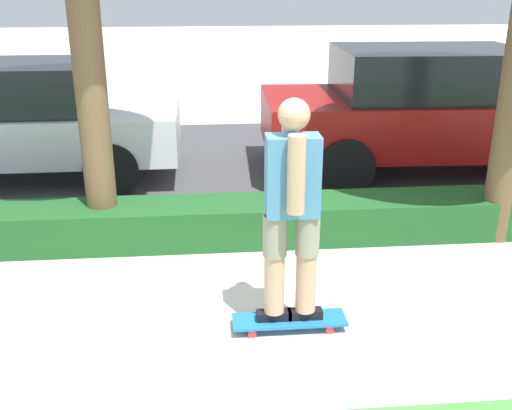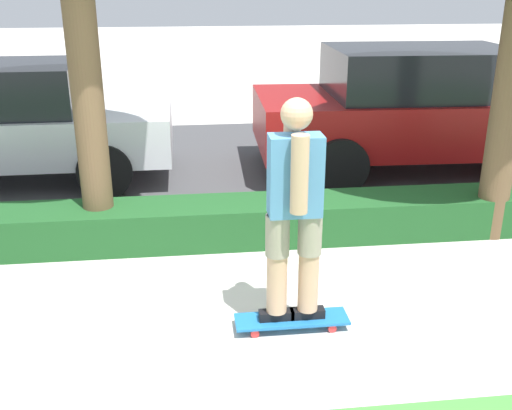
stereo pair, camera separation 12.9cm
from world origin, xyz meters
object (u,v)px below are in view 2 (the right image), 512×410
at_px(parked_car_front, 3,121).
at_px(skater_person, 294,208).
at_px(skateboard, 292,320).
at_px(parked_car_middle, 425,108).

bearing_deg(parked_car_front, skater_person, -52.78).
xyz_separation_m(skateboard, parked_car_front, (-3.02, 3.93, 0.71)).
bearing_deg(skateboard, parked_car_front, 127.56).
bearing_deg(parked_car_middle, skater_person, -121.03).
distance_m(skateboard, parked_car_middle, 4.59).
relative_size(skater_person, parked_car_front, 0.40).
distance_m(skater_person, parked_car_front, 4.96).
height_order(skater_person, parked_car_front, skater_person).
height_order(skateboard, skater_person, skater_person).
relative_size(skater_person, parked_car_middle, 0.36).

